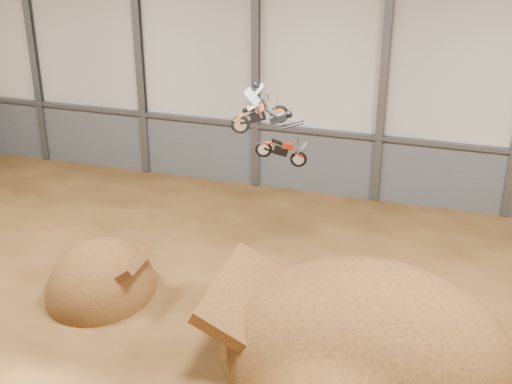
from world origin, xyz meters
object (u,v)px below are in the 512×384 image
fmx_rider_a (262,102)px  fmx_rider_b (279,133)px  takeoff_ramp (102,292)px  landing_ramp (365,356)px

fmx_rider_a → fmx_rider_b: 3.90m
fmx_rider_a → fmx_rider_b: fmx_rider_b is taller
takeoff_ramp → fmx_rider_b: 11.09m
fmx_rider_b → fmx_rider_a: bearing=101.9°
fmx_rider_a → fmx_rider_b: bearing=-85.0°
fmx_rider_a → fmx_rider_b: (1.65, -3.53, 0.12)m
fmx_rider_a → landing_ramp: bearing=-59.7°
takeoff_ramp → landing_ramp: 11.35m
landing_ramp → fmx_rider_a: bearing=140.3°
fmx_rider_b → takeoff_ramp: bearing=165.6°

